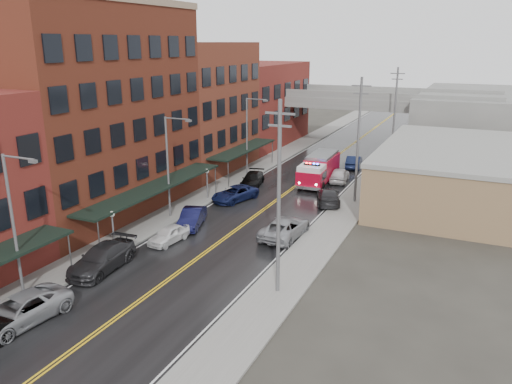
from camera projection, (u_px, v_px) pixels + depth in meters
The scene contains 32 objects.
road at pixel (267, 208), 47.16m from camera, with size 11.00×160.00×0.02m, color black.
sidewalk_left at pixel (200, 197), 50.03m from camera, with size 3.00×160.00×0.15m, color slate.
sidewalk_right at pixel (342, 218), 44.25m from camera, with size 3.00×160.00×0.15m, color slate.
curb_left at pixel (214, 199), 49.37m from camera, with size 0.30×160.00×0.15m, color gray.
curb_right at pixel (324, 215), 44.90m from camera, with size 0.30×160.00×0.15m, color gray.
brick_building_b at pixel (97, 114), 43.72m from camera, with size 9.00×20.00×18.00m, color #572417.
brick_building_c at pixel (199, 108), 59.40m from camera, with size 9.00×15.00×15.00m, color maroon.
brick_building_far at pixel (259, 104), 75.09m from camera, with size 9.00×20.00×12.00m, color maroon.
tan_building at pixel (457, 175), 48.81m from camera, with size 14.00×22.00×5.00m, color #846447.
right_far_block at pixel (485, 120), 73.73m from camera, with size 18.00×30.00×8.00m, color slate.
awning_1 at pixel (155, 187), 43.16m from camera, with size 2.60×18.00×3.09m.
awning_2 at pixel (243, 149), 58.41m from camera, with size 2.60×13.00×3.09m.
globe_lamp_1 at pixel (112, 222), 36.82m from camera, with size 0.44×0.44×3.12m.
globe_lamp_2 at pixel (207, 177), 49.02m from camera, with size 0.44×0.44×3.12m.
street_lamp_0 at pixel (15, 218), 29.08m from camera, with size 2.64×0.22×9.00m.
street_lamp_1 at pixel (170, 161), 43.02m from camera, with size 2.64×0.22×9.00m.
street_lamp_2 at pixel (249, 132), 56.96m from camera, with size 2.64×0.22×9.00m.
utility_pole_0 at pixel (279, 197), 29.41m from camera, with size 1.80×0.24×12.00m.
utility_pole_1 at pixel (358, 139), 46.84m from camera, with size 1.80×0.24×12.00m.
utility_pole_2 at pixel (395, 112), 64.27m from camera, with size 1.80×0.24×12.00m.
overpass at pixel (353, 106), 73.31m from camera, with size 40.00×10.00×7.50m.
fire_truck at pixel (319, 168), 54.89m from camera, with size 3.64×8.56×3.09m.
parked_car_left_2 at pixel (20, 310), 27.62m from camera, with size 2.64×5.73×1.59m, color gray.
parked_car_left_3 at pixel (102, 258), 34.14m from camera, with size 2.35×5.79×1.68m, color #232325.
parked_car_left_4 at pixel (169, 234), 38.86m from camera, with size 1.56×3.88×1.32m, color white.
parked_car_left_5 at pixel (192, 218), 42.17m from camera, with size 1.63×4.66×1.54m, color black.
parked_car_left_6 at pixel (235, 194), 49.07m from camera, with size 2.36×5.12×1.42m, color #121A46.
parked_car_left_7 at pixel (252, 179), 54.08m from camera, with size 2.02×4.96×1.44m, color black.
parked_car_right_0 at pixel (285, 228), 39.86m from camera, with size 2.66×5.77×1.60m, color gray.
parked_car_right_1 at pixel (328, 196), 48.12m from camera, with size 2.12×5.22×1.52m, color #242427.
parked_car_right_2 at pixel (340, 175), 55.70m from camera, with size 1.87×4.64×1.58m, color silver.
parked_car_right_3 at pixel (354, 162), 61.85m from camera, with size 1.66×4.76×1.57m, color black.
Camera 1 is at (17.59, -11.12, 15.08)m, focal length 35.00 mm.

